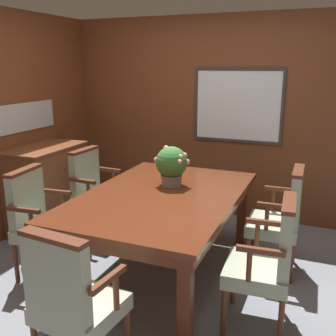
{
  "coord_description": "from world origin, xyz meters",
  "views": [
    {
      "loc": [
        1.38,
        -2.84,
        1.88
      ],
      "look_at": [
        0.07,
        0.34,
        0.97
      ],
      "focal_mm": 42.0,
      "sensor_mm": 36.0,
      "label": 1
    }
  ],
  "objects": [
    {
      "name": "ground_plane",
      "position": [
        0.0,
        0.0,
        0.0
      ],
      "size": [
        14.0,
        14.0,
        0.0
      ],
      "primitive_type": "plane",
      "color": "gray"
    },
    {
      "name": "wall_back",
      "position": [
        0.0,
        1.87,
        1.23
      ],
      "size": [
        7.2,
        0.08,
        2.45
      ],
      "color": "brown",
      "rests_on": "ground_plane"
    },
    {
      "name": "dining_table",
      "position": [
        0.07,
        0.19,
        0.68
      ],
      "size": [
        1.31,
        1.98,
        0.77
      ],
      "color": "#562614",
      "rests_on": "ground_plane"
    },
    {
      "name": "chair_left_near",
      "position": [
        -0.94,
        -0.25,
        0.55
      ],
      "size": [
        0.49,
        0.56,
        0.99
      ],
      "rotation": [
        0.0,
        0.0,
        1.67
      ],
      "color": "#562B19",
      "rests_on": "ground_plane"
    },
    {
      "name": "chair_head_near",
      "position": [
        0.08,
        -1.17,
        0.55
      ],
      "size": [
        0.56,
        0.49,
        0.99
      ],
      "rotation": [
        0.0,
        0.0,
        3.04
      ],
      "color": "#562B19",
      "rests_on": "ground_plane"
    },
    {
      "name": "chair_right_near",
      "position": [
        1.08,
        -0.24,
        0.55
      ],
      "size": [
        0.48,
        0.55,
        0.99
      ],
      "rotation": [
        0.0,
        0.0,
        -1.5
      ],
      "color": "#562B19",
      "rests_on": "ground_plane"
    },
    {
      "name": "chair_left_far",
      "position": [
        -0.93,
        0.64,
        0.55
      ],
      "size": [
        0.47,
        0.54,
        0.99
      ],
      "rotation": [
        0.0,
        0.0,
        1.53
      ],
      "color": "#562B19",
      "rests_on": "ground_plane"
    },
    {
      "name": "chair_right_far",
      "position": [
        1.07,
        0.64,
        0.55
      ],
      "size": [
        0.46,
        0.54,
        0.99
      ],
      "rotation": [
        0.0,
        0.0,
        -1.54
      ],
      "color": "#562B19",
      "rests_on": "ground_plane"
    },
    {
      "name": "potted_plant",
      "position": [
        0.06,
        0.45,
        0.97
      ],
      "size": [
        0.33,
        0.3,
        0.38
      ],
      "color": "gray",
      "rests_on": "dining_table"
    },
    {
      "name": "sideboard_cabinet",
      "position": [
        -1.54,
        0.61,
        0.49
      ],
      "size": [
        0.55,
        0.93,
        0.98
      ],
      "color": "brown",
      "rests_on": "ground_plane"
    }
  ]
}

